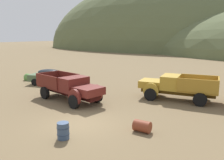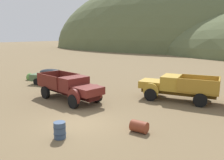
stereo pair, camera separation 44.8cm
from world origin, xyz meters
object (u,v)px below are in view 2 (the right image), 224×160
at_px(oil_drum_by_truck, 139,126).
at_px(oil_drum_spare, 60,130).
at_px(car_weathered_green, 55,76).
at_px(truck_mustard, 173,87).
at_px(truck_oxblood, 73,88).

distance_m(oil_drum_by_truck, oil_drum_spare, 4.00).
bearing_deg(oil_drum_by_truck, oil_drum_spare, -137.75).
relative_size(car_weathered_green, truck_mustard, 0.84).
height_order(car_weathered_green, truck_mustard, truck_mustard).
distance_m(car_weathered_green, truck_oxblood, 6.86).
xyz_separation_m(truck_mustard, oil_drum_by_truck, (0.42, -7.02, -0.73)).
relative_size(truck_oxblood, oil_drum_spare, 7.74).
relative_size(truck_mustard, oil_drum_by_truck, 6.70).
bearing_deg(oil_drum_by_truck, truck_mustard, 93.42).
height_order(truck_oxblood, oil_drum_spare, truck_oxblood).
relative_size(oil_drum_by_truck, oil_drum_spare, 1.09).
xyz_separation_m(truck_oxblood, truck_mustard, (6.35, 4.35, 0.01)).
bearing_deg(oil_drum_by_truck, truck_oxblood, 158.49).
xyz_separation_m(car_weathered_green, truck_oxblood, (5.73, -3.76, 0.20)).
bearing_deg(truck_mustard, car_weathered_green, -3.07).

